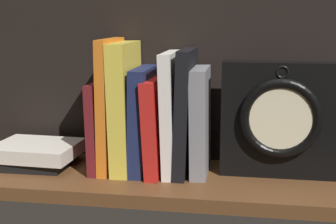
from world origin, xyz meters
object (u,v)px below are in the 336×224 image
object	(u,v)px
book_orange_pandolfini	(111,105)
book_stack_side	(36,154)
book_navy_bierce	(143,119)
book_white_catcher	(172,113)
book_maroon_dawkins	(101,125)
book_black_skeptic	(185,111)
book_yellow_seinlanguage	(126,107)
book_red_requiem	(158,125)
book_gray_chess	(200,121)
framed_clock	(279,119)

from	to	relation	value
book_orange_pandolfini	book_stack_side	world-z (taller)	book_orange_pandolfini
book_navy_bierce	book_white_catcher	xyz separation A→B (cm)	(5.75, 0.00, 1.54)
book_maroon_dawkins	book_stack_side	size ratio (longest dim) A/B	1.03
book_stack_side	book_black_skeptic	bearing A→B (deg)	2.31
book_maroon_dawkins	book_stack_side	world-z (taller)	book_maroon_dawkins
book_orange_pandolfini	book_yellow_seinlanguage	distance (cm)	3.02
book_navy_bierce	book_stack_side	distance (cm)	23.58
book_red_requiem	book_gray_chess	xyz separation A→B (cm)	(8.40, 0.00, 1.07)
book_black_skeptic	book_gray_chess	bearing A→B (deg)	0.00
book_yellow_seinlanguage	book_black_skeptic	world-z (taller)	book_yellow_seinlanguage
book_maroon_dawkins	book_stack_side	xyz separation A→B (cm)	(-13.57, -1.24, -6.33)
book_red_requiem	framed_clock	size ratio (longest dim) A/B	0.84
book_yellow_seinlanguage	book_red_requiem	bearing A→B (deg)	0.00
book_red_requiem	book_stack_side	distance (cm)	26.17
book_maroon_dawkins	book_yellow_seinlanguage	xyz separation A→B (cm)	(5.17, 0.00, 3.87)
book_orange_pandolfini	book_red_requiem	distance (cm)	10.22
book_maroon_dawkins	book_yellow_seinlanguage	size ratio (longest dim) A/B	0.69
book_black_skeptic	book_navy_bierce	bearing A→B (deg)	180.00
book_maroon_dawkins	book_red_requiem	bearing A→B (deg)	0.00
book_stack_side	book_orange_pandolfini	bearing A→B (deg)	4.49
framed_clock	book_stack_side	bearing A→B (deg)	-178.40
book_yellow_seinlanguage	book_stack_side	size ratio (longest dim) A/B	1.49
book_red_requiem	book_navy_bierce	bearing A→B (deg)	180.00
book_gray_chess	book_white_catcher	bearing A→B (deg)	180.00
book_red_requiem	book_stack_side	size ratio (longest dim) A/B	1.09
book_maroon_dawkins	book_yellow_seinlanguage	distance (cm)	6.46
book_maroon_dawkins	book_gray_chess	xyz separation A→B (cm)	(20.07, 0.00, 1.52)
book_orange_pandolfini	book_white_catcher	world-z (taller)	book_orange_pandolfini
book_red_requiem	book_stack_side	bearing A→B (deg)	-177.20
book_navy_bierce	book_stack_side	xyz separation A→B (cm)	(-22.23, -1.24, -7.78)
book_navy_bierce	book_orange_pandolfini	bearing A→B (deg)	180.00
book_black_skeptic	book_maroon_dawkins	bearing A→B (deg)	180.00
book_yellow_seinlanguage	book_orange_pandolfini	bearing A→B (deg)	180.00
book_white_catcher	book_maroon_dawkins	bearing A→B (deg)	180.00
book_red_requiem	book_white_catcher	distance (cm)	3.73
book_navy_bierce	book_maroon_dawkins	bearing A→B (deg)	180.00
book_yellow_seinlanguage	book_stack_side	world-z (taller)	book_yellow_seinlanguage
book_white_catcher	book_black_skeptic	bearing A→B (deg)	0.00
book_maroon_dawkins	framed_clock	world-z (taller)	framed_clock
framed_clock	book_maroon_dawkins	bearing A→B (deg)	-179.80
book_stack_side	book_maroon_dawkins	bearing A→B (deg)	5.20
book_yellow_seinlanguage	book_navy_bierce	size ratio (longest dim) A/B	1.24
book_yellow_seinlanguage	book_gray_chess	size ratio (longest dim) A/B	1.23
book_white_catcher	framed_clock	bearing A→B (deg)	0.34
book_orange_pandolfini	book_navy_bierce	size ratio (longest dim) A/B	1.27
book_red_requiem	book_orange_pandolfini	bearing A→B (deg)	180.00
book_navy_bierce	book_white_catcher	bearing A→B (deg)	0.00
book_white_catcher	book_yellow_seinlanguage	bearing A→B (deg)	180.00
book_white_catcher	book_black_skeptic	size ratio (longest dim) A/B	0.98
book_maroon_dawkins	book_red_requiem	world-z (taller)	book_red_requiem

